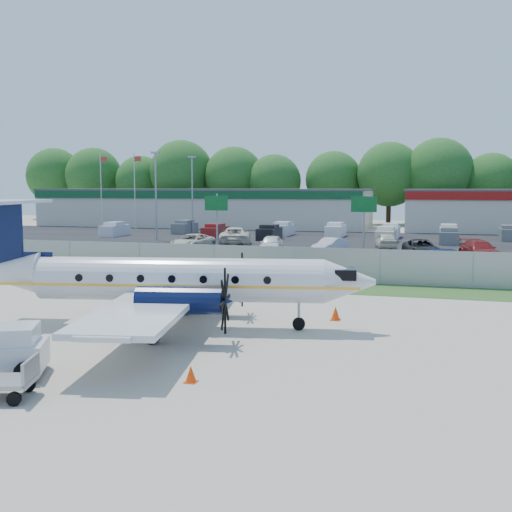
# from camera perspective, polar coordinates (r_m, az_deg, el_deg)

# --- Properties ---
(ground) EXTENTS (170.00, 170.00, 0.00)m
(ground) POSITION_cam_1_polar(r_m,az_deg,el_deg) (24.65, -3.92, -6.77)
(ground) COLOR #B9AF9C
(ground) RESTS_ON ground
(grass_verge) EXTENTS (170.00, 4.00, 0.02)m
(grass_verge) POSITION_cam_1_polar(r_m,az_deg,el_deg) (35.96, 2.67, -2.65)
(grass_verge) COLOR #2D561E
(grass_verge) RESTS_ON ground
(access_road) EXTENTS (170.00, 8.00, 0.02)m
(access_road) POSITION_cam_1_polar(r_m,az_deg,el_deg) (42.73, 4.87, -1.25)
(access_road) COLOR black
(access_road) RESTS_ON ground
(parking_lot) EXTENTS (170.00, 32.00, 0.02)m
(parking_lot) POSITION_cam_1_polar(r_m,az_deg,el_deg) (63.34, 8.61, 1.11)
(parking_lot) COLOR black
(parking_lot) RESTS_ON ground
(perimeter_fence) EXTENTS (120.00, 0.06, 1.99)m
(perimeter_fence) POSITION_cam_1_polar(r_m,az_deg,el_deg) (37.75, 3.39, -0.71)
(perimeter_fence) COLOR gray
(perimeter_fence) RESTS_ON ground
(building_west) EXTENTS (46.40, 12.40, 5.24)m
(building_west) POSITION_cam_1_polar(r_m,az_deg,el_deg) (90.54, -4.72, 4.32)
(building_west) COLOR beige
(building_west) RESTS_ON ground
(sign_left) EXTENTS (1.80, 0.26, 5.00)m
(sign_left) POSITION_cam_1_polar(r_m,az_deg,el_deg) (48.33, -3.53, 3.90)
(sign_left) COLOR gray
(sign_left) RESTS_ON ground
(sign_mid) EXTENTS (1.80, 0.26, 5.00)m
(sign_mid) POSITION_cam_1_polar(r_m,az_deg,el_deg) (45.81, 9.57, 3.70)
(sign_mid) COLOR gray
(sign_mid) RESTS_ON ground
(flagpole_west) EXTENTS (1.06, 0.12, 10.00)m
(flagpole_west) POSITION_cam_1_polar(r_m,az_deg,el_deg) (89.27, -13.57, 6.08)
(flagpole_west) COLOR silver
(flagpole_west) RESTS_ON ground
(flagpole_east) EXTENTS (1.06, 0.12, 10.00)m
(flagpole_east) POSITION_cam_1_polar(r_m,az_deg,el_deg) (86.90, -10.69, 6.14)
(flagpole_east) COLOR silver
(flagpole_east) RESTS_ON ground
(light_pole_nw) EXTENTS (0.90, 0.35, 9.09)m
(light_pole_nw) POSITION_cam_1_polar(r_m,az_deg,el_deg) (66.84, -8.90, 5.85)
(light_pole_nw) COLOR gray
(light_pole_nw) RESTS_ON ground
(light_pole_sw) EXTENTS (0.90, 0.35, 9.09)m
(light_pole_sw) POSITION_cam_1_polar(r_m,az_deg,el_deg) (76.01, -5.69, 5.92)
(light_pole_sw) COLOR gray
(light_pole_sw) RESTS_ON ground
(tree_line) EXTENTS (112.00, 6.00, 14.00)m
(tree_line) POSITION_cam_1_polar(r_m,az_deg,el_deg) (97.06, 11.28, 2.79)
(tree_line) COLOR #1F5418
(tree_line) RESTS_ON ground
(aircraft) EXTENTS (16.29, 15.97, 4.97)m
(aircraft) POSITION_cam_1_polar(r_m,az_deg,el_deg) (25.26, -7.56, -2.06)
(aircraft) COLOR silver
(aircraft) RESTS_ON ground
(pushback_tug) EXTENTS (3.26, 2.93, 1.51)m
(pushback_tug) POSITION_cam_1_polar(r_m,az_deg,el_deg) (20.24, -21.80, -7.98)
(pushback_tug) COLOR silver
(pushback_tug) RESTS_ON ground
(cone_nose) EXTENTS (0.41, 0.41, 0.58)m
(cone_nose) POSITION_cam_1_polar(r_m,az_deg,el_deg) (26.90, 7.08, -5.11)
(cone_nose) COLOR #F03E07
(cone_nose) RESTS_ON ground
(cone_port_wing) EXTENTS (0.34, 0.34, 0.49)m
(cone_port_wing) POSITION_cam_1_polar(r_m,az_deg,el_deg) (18.53, -5.81, -10.43)
(cone_port_wing) COLOR #F03E07
(cone_port_wing) RESTS_ON ground
(cone_starboard_wing) EXTENTS (0.42, 0.42, 0.59)m
(cone_starboard_wing) POSITION_cam_1_polar(r_m,az_deg,el_deg) (38.95, -5.47, -1.58)
(cone_starboard_wing) COLOR #F03E07
(cone_starboard_wing) RESTS_ON ground
(road_car_west) EXTENTS (4.80, 2.59, 1.55)m
(road_car_west) POSITION_cam_1_polar(r_m,az_deg,el_deg) (46.12, -14.75, -0.90)
(road_car_west) COLOR silver
(road_car_west) RESTS_ON ground
(road_car_mid) EXTENTS (5.06, 2.69, 1.64)m
(road_car_mid) POSITION_cam_1_polar(r_m,az_deg,el_deg) (43.31, 15.65, -1.38)
(road_car_mid) COLOR navy
(road_car_mid) RESTS_ON ground
(parked_car_a) EXTENTS (3.08, 5.35, 1.40)m
(parked_car_a) POSITION_cam_1_polar(r_m,az_deg,el_deg) (56.61, -5.67, 0.55)
(parked_car_a) COLOR beige
(parked_car_a) RESTS_ON ground
(parked_car_b) EXTENTS (2.27, 4.50, 1.47)m
(parked_car_b) POSITION_cam_1_polar(r_m,az_deg,el_deg) (54.07, 1.36, 0.31)
(parked_car_b) COLOR silver
(parked_car_b) RESTS_ON ground
(parked_car_c) EXTENTS (2.75, 4.26, 1.33)m
(parked_car_c) POSITION_cam_1_polar(r_m,az_deg,el_deg) (53.27, 6.61, 0.18)
(parked_car_c) COLOR silver
(parked_car_c) RESTS_ON ground
(parked_car_d) EXTENTS (3.36, 5.46, 1.41)m
(parked_car_d) POSITION_cam_1_polar(r_m,az_deg,el_deg) (51.90, 14.44, -0.13)
(parked_car_d) COLOR black
(parked_car_d) RESTS_ON ground
(parked_car_e) EXTENTS (3.39, 5.40, 1.46)m
(parked_car_e) POSITION_cam_1_polar(r_m,az_deg,el_deg) (51.46, 19.24, -0.33)
(parked_car_e) COLOR maroon
(parked_car_e) RESTS_ON ground
(parked_car_f) EXTENTS (4.43, 6.72, 1.72)m
(parked_car_f) POSITION_cam_1_polar(r_m,az_deg,el_deg) (60.95, -1.86, 0.97)
(parked_car_f) COLOR beige
(parked_car_f) RESTS_ON ground
(parked_car_g) EXTENTS (2.46, 4.48, 1.44)m
(parked_car_g) POSITION_cam_1_polar(r_m,az_deg,el_deg) (58.43, 11.48, 0.63)
(parked_car_g) COLOR beige
(parked_car_g) RESTS_ON ground
(far_parking_rows) EXTENTS (56.00, 10.00, 1.60)m
(far_parking_rows) POSITION_cam_1_polar(r_m,az_deg,el_deg) (68.28, 9.17, 1.45)
(far_parking_rows) COLOR gray
(far_parking_rows) RESTS_ON ground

